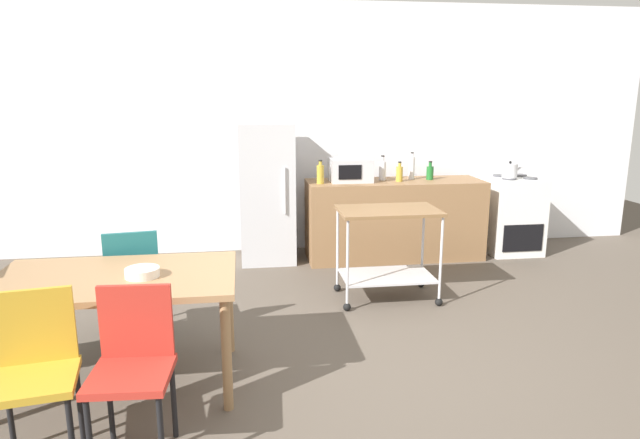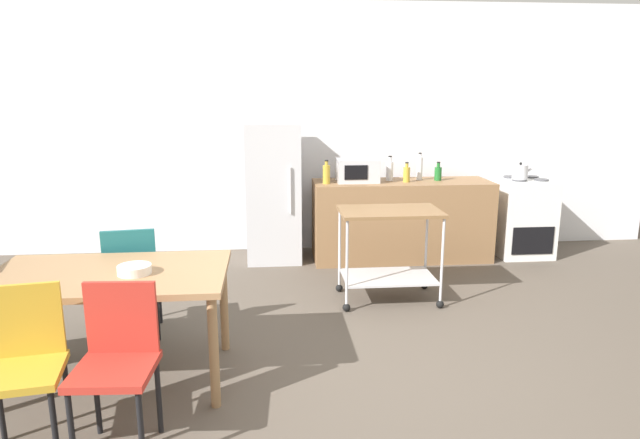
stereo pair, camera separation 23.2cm
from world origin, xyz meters
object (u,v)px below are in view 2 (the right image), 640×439
Objects in this scene: kitchen_cart at (389,240)px; microwave at (357,170)px; chair_red at (117,356)px; bottle_soda at (390,171)px; kettle at (520,172)px; chair_mustard at (23,359)px; bottle_soy_sauce at (407,174)px; bottle_sparkling_water at (438,173)px; bottle_sesame_oil at (326,174)px; stove_oven at (522,217)px; dining_table at (109,284)px; refrigerator at (273,193)px; chair_teal at (132,274)px; bottle_olive_oil at (420,168)px; fruit_bowl at (134,270)px.

microwave is (-0.09, 1.30, 0.46)m from kitchen_cart.
chair_red is 3.18× the size of bottle_soda.
microwave is 1.92× the size of kettle.
kitchen_cart is at bearing -145.43° from kettle.
bottle_soy_sauce reaches higher than chair_mustard.
bottle_sesame_oil is at bearing -175.04° from bottle_sparkling_water.
dining_table is at bearing -147.04° from stove_oven.
bottle_soy_sauce is at bearing 1.93° from bottle_sesame_oil.
bottle_sparkling_water is (2.72, 3.31, 0.47)m from chair_red.
microwave is at bearing 94.08° from kitchen_cart.
refrigerator is at bearing 59.43° from chair_mustard.
kettle is at bearing -162.98° from chair_teal.
stove_oven is at bearing -162.48° from chair_teal.
bottle_sesame_oil is at bearing 56.16° from dining_table.
chair_teal is (-0.24, 1.39, 0.00)m from chair_red.
refrigerator is at bearing -126.95° from chair_teal.
kettle is at bearing 0.08° from bottle_sesame_oil.
chair_red is 4.02m from bottle_soy_sauce.
bottle_olive_oil is at bearing 43.93° from dining_table.
stove_oven reaches higher than dining_table.
bottle_olive_oil is (2.75, 2.65, 0.36)m from dining_table.
refrigerator is 7.35× the size of fruit_bowl.
dining_table is at bearing 111.01° from chair_red.
chair_red is at bearing -129.41° from bottle_sparkling_water.
refrigerator is at bearing 174.12° from bottle_soy_sauce.
bottle_olive_oil is 0.21m from bottle_sparkling_water.
kitchen_cart is at bearing -122.47° from bottle_sparkling_water.
microwave is 0.93m from bottle_sparkling_water.
stove_oven is 2.29m from kitchen_cart.
refrigerator is at bearing 174.54° from microwave.
microwave is at bearing -171.47° from bottle_soda.
bottle_soy_sauce is at bearing -143.66° from bottle_olive_oil.
chair_teal is at bearing 71.39° from chair_mustard.
dining_table is at bearing -112.13° from refrigerator.
chair_mustard is 4.31m from bottle_soy_sauce.
stove_oven is 4.36× the size of fruit_bowl.
bottle_soda is at bearing -1.40° from refrigerator.
chair_red is at bearing -138.62° from kettle.
chair_mustard is at bearing -123.01° from fruit_bowl.
bottle_soda is (2.17, 3.35, 0.50)m from chair_red.
dining_table is 0.97× the size of refrigerator.
microwave reaches higher than bottle_soy_sauce.
bottle_soy_sauce is at bearing -6.60° from microwave.
refrigerator reaches higher than stove_oven.
chair_teal is at bearing -164.07° from kitchen_cart.
bottle_soda is (0.38, 0.06, -0.02)m from microwave.
chair_red is 0.48m from chair_mustard.
bottle_sesame_oil is 2.94m from fruit_bowl.
chair_red is 5.00m from stove_oven.
stove_oven is 1.16m from bottle_sparkling_water.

